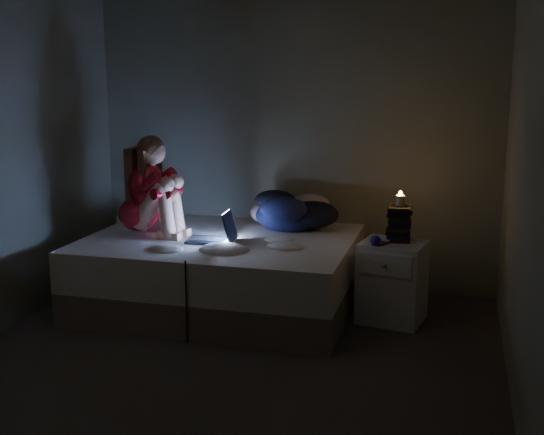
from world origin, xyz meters
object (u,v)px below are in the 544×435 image
at_px(bed, 221,272).
at_px(woman, 138,185).
at_px(candle, 400,197).
at_px(laptop, 210,226).
at_px(phone, 383,244).
at_px(nightstand, 392,282).

xyz_separation_m(bed, woman, (-0.68, -0.06, 0.71)).
bearing_deg(candle, laptop, -169.66).
distance_m(bed, phone, 1.37).
bearing_deg(phone, woman, -162.84).
bearing_deg(phone, nightstand, 72.92).
distance_m(bed, woman, 0.99).
bearing_deg(laptop, phone, -0.97).
xyz_separation_m(woman, nightstand, (2.08, 0.09, -0.69)).
relative_size(bed, laptop, 5.79).
xyz_separation_m(candle, phone, (-0.10, -0.18, -0.34)).
bearing_deg(laptop, candle, 5.63).
bearing_deg(candle, bed, -175.69).
bearing_deg(bed, laptop, -99.28).
distance_m(bed, candle, 1.58).
relative_size(woman, phone, 5.92).
height_order(woman, candle, woman).
relative_size(woman, candle, 10.36).
bearing_deg(woman, laptop, -3.17).
xyz_separation_m(laptop, nightstand, (1.42, 0.19, -0.40)).
relative_size(bed, nightstand, 3.40).
relative_size(laptop, nightstand, 0.59).
xyz_separation_m(bed, nightstand, (1.39, 0.04, 0.02)).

